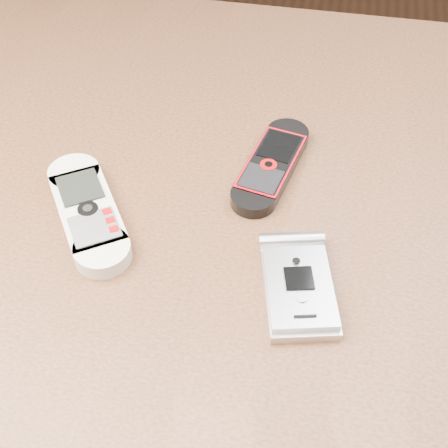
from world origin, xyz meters
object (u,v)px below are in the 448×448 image
nokia_black_red (271,165)px  motorola_razr (299,286)px  nokia_white (88,211)px  table (219,302)px

nokia_black_red → motorola_razr: motorola_razr is taller
nokia_white → motorola_razr: same height
motorola_razr → table: bearing=131.2°
table → nokia_white: (-0.12, -0.01, 0.11)m
table → motorola_razr: 0.15m
table → nokia_black_red: size_ratio=8.74×
table → motorola_razr: motorola_razr is taller
table → nokia_white: size_ratio=8.13×
nokia_white → motorola_razr: 0.20m
nokia_black_red → motorola_razr: bearing=-61.7°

